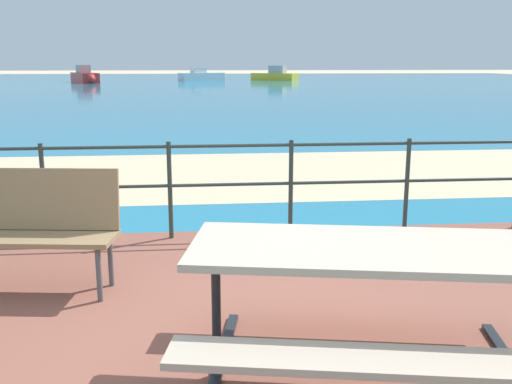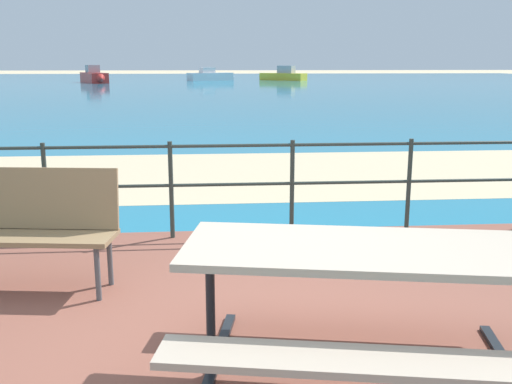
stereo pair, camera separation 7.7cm
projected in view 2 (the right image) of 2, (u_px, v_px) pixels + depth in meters
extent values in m
plane|color=beige|center=(250.00, 364.00, 3.43)|extent=(240.00, 240.00, 0.00)
cube|color=brown|center=(250.00, 359.00, 3.43)|extent=(6.40, 5.20, 0.06)
cube|color=teal|center=(210.00, 86.00, 42.32)|extent=(90.00, 90.00, 0.01)
cube|color=beige|center=(223.00, 174.00, 9.22)|extent=(54.01, 4.19, 0.01)
cube|color=tan|center=(369.00, 250.00, 2.94)|extent=(2.00, 1.08, 0.04)
cube|color=tan|center=(379.00, 363.00, 2.43)|extent=(1.91, 0.61, 0.04)
cube|color=tan|center=(359.00, 265.00, 3.59)|extent=(1.91, 0.61, 0.04)
cylinder|color=#1E2328|center=(211.00, 312.00, 3.11)|extent=(0.06, 0.06, 0.75)
cube|color=#1E2328|center=(212.00, 373.00, 3.19)|extent=(0.33, 1.45, 0.03)
cube|color=#8C704C|center=(16.00, 237.00, 4.29)|extent=(1.49, 0.59, 0.04)
cube|color=#8C704C|center=(24.00, 198.00, 4.41)|extent=(1.45, 0.27, 0.47)
cylinder|color=#4C5156|center=(98.00, 272.00, 4.16)|extent=(0.04, 0.04, 0.42)
cylinder|color=#4C5156|center=(110.00, 259.00, 4.45)|extent=(0.04, 0.04, 0.42)
cylinder|color=#2D3833|center=(46.00, 193.00, 5.50)|extent=(0.04, 0.04, 0.95)
cylinder|color=#2D3833|center=(171.00, 190.00, 5.60)|extent=(0.04, 0.04, 0.95)
cylinder|color=#2D3833|center=(292.00, 188.00, 5.70)|extent=(0.04, 0.04, 0.95)
cylinder|color=#2D3833|center=(409.00, 186.00, 5.79)|extent=(0.04, 0.04, 0.95)
cylinder|color=#2D3833|center=(232.00, 146.00, 5.55)|extent=(5.90, 0.03, 0.03)
cylinder|color=#2D3833|center=(232.00, 184.00, 5.64)|extent=(5.90, 0.03, 0.03)
cube|color=red|center=(94.00, 78.00, 49.22)|extent=(3.16, 5.05, 0.83)
cube|color=#A5A8AD|center=(93.00, 69.00, 49.37)|extent=(1.39, 1.50, 0.65)
cone|color=red|center=(101.00, 78.00, 46.88)|extent=(0.88, 0.75, 0.74)
cube|color=yellow|center=(283.00, 77.00, 55.37)|extent=(4.39, 3.88, 0.67)
cube|color=#A5A8AD|center=(286.00, 69.00, 55.03)|extent=(1.74, 1.62, 0.72)
cone|color=yellow|center=(261.00, 76.00, 56.76)|extent=(0.77, 0.78, 0.60)
cube|color=silver|center=(210.00, 77.00, 54.72)|extent=(4.44, 3.20, 0.71)
cube|color=silver|center=(207.00, 70.00, 54.42)|extent=(1.55, 1.34, 0.50)
cone|color=silver|center=(232.00, 76.00, 55.96)|extent=(0.74, 0.80, 0.64)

